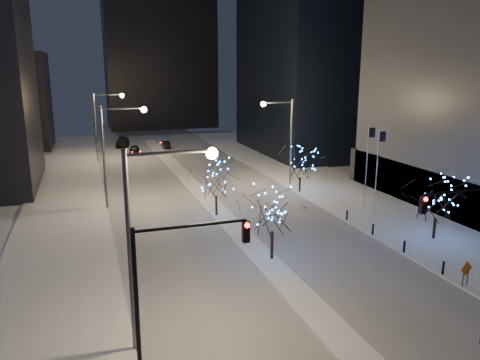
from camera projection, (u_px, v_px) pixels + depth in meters
name	position (u px, v px, depth m)	size (l,w,h in m)	color
ground	(337.00, 336.00, 24.11)	(160.00, 160.00, 0.00)	silver
road	(189.00, 182.00, 56.37)	(20.00, 130.00, 0.02)	silver
median	(199.00, 192.00, 51.75)	(2.00, 80.00, 0.15)	white
east_sidewalk	(367.00, 204.00, 47.16)	(10.00, 90.00, 0.15)	white
west_sidewalk	(61.00, 236.00, 38.21)	(8.00, 90.00, 0.15)	white
horizon_block	(158.00, 34.00, 105.88)	(24.00, 14.00, 42.00)	black
street_lamp_w_near	(152.00, 222.00, 21.67)	(4.40, 0.56, 10.00)	#595E66
street_lamp_w_mid	(114.00, 142.00, 44.72)	(4.40, 0.56, 10.00)	#595E66
street_lamp_w_far	(102.00, 117.00, 67.77)	(4.40, 0.56, 10.00)	#595E66
street_lamp_east	(284.00, 131.00, 53.37)	(3.90, 0.56, 10.00)	#595E66
traffic_signal_west	(171.00, 272.00, 20.38)	(5.26, 0.43, 7.00)	black
traffic_signal_east	(470.00, 224.00, 26.67)	(5.26, 0.43, 7.00)	black
flagpoles	(372.00, 164.00, 43.02)	(1.35, 2.60, 8.00)	silver
bollards	(388.00, 238.00, 36.34)	(0.16, 12.16, 0.90)	black
car_near	(135.00, 150.00, 74.76)	(1.62, 4.03, 1.37)	black
car_mid	(166.00, 144.00, 80.35)	(1.35, 3.88, 1.28)	black
car_far	(123.00, 142.00, 81.79)	(2.21, 5.44, 1.58)	black
holiday_tree_median_near	(273.00, 211.00, 32.69)	(4.62, 4.62, 5.36)	black
holiday_tree_median_far	(216.00, 180.00, 42.65)	(4.74, 4.74, 5.08)	black
holiday_tree_plaza_near	(437.00, 198.00, 36.71)	(5.70, 5.70, 5.29)	black
holiday_tree_plaza_far	(300.00, 163.00, 50.89)	(5.42, 5.42, 5.03)	black
construction_sign	(466.00, 271.00, 29.05)	(1.00, 0.19, 1.67)	black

